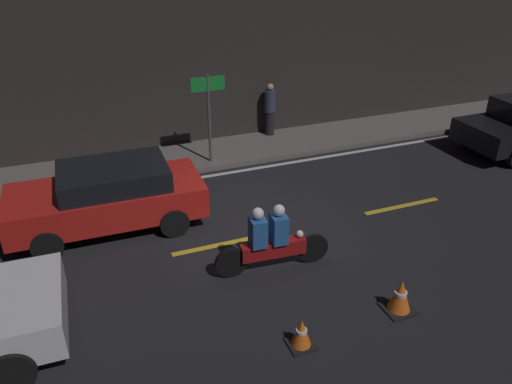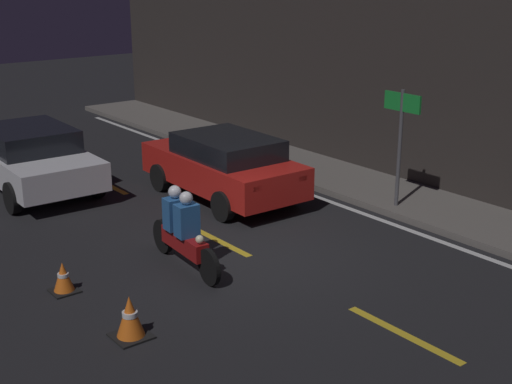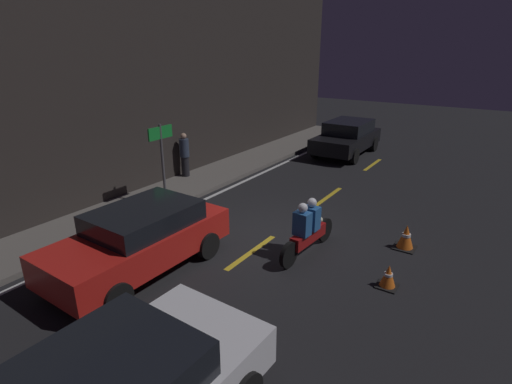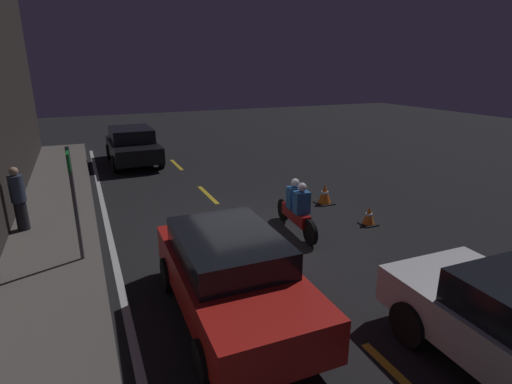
{
  "view_description": "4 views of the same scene",
  "coord_description": "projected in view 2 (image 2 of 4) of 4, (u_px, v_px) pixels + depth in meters",
  "views": [
    {
      "loc": [
        -3.43,
        -8.29,
        5.73
      ],
      "look_at": [
        -0.32,
        -0.33,
        1.26
      ],
      "focal_mm": 35.0,
      "sensor_mm": 36.0,
      "label": 1
    },
    {
      "loc": [
        9.16,
        -7.03,
        4.88
      ],
      "look_at": [
        -0.34,
        0.41,
        1.02
      ],
      "focal_mm": 50.0,
      "sensor_mm": 36.0,
      "label": 2
    },
    {
      "loc": [
        -8.01,
        -4.78,
        4.64
      ],
      "look_at": [
        -0.36,
        0.29,
        1.28
      ],
      "focal_mm": 28.0,
      "sensor_mm": 36.0,
      "label": 3
    },
    {
      "loc": [
        -8.47,
        3.55,
        4.04
      ],
      "look_at": [
        -0.19,
        -0.09,
        1.16
      ],
      "focal_mm": 28.0,
      "sensor_mm": 36.0,
      "label": 4
    }
  ],
  "objects": [
    {
      "name": "lane_dash_d",
      "position": [
        403.0,
        334.0,
        9.86
      ],
      "size": [
        2.0,
        0.14,
        0.01
      ],
      "color": "gold",
      "rests_on": "ground"
    },
    {
      "name": "lane_dash_a",
      "position": [
        33.0,
        147.0,
        19.98
      ],
      "size": [
        2.0,
        0.14,
        0.01
      ],
      "color": "gold",
      "rests_on": "ground"
    },
    {
      "name": "lane_solid_kerb",
      "position": [
        376.0,
        218.0,
        14.37
      ],
      "size": [
        25.2,
        0.14,
        0.01
      ],
      "color": "silver",
      "rests_on": "ground"
    },
    {
      "name": "motorcycle",
      "position": [
        183.0,
        231.0,
        11.89
      ],
      "size": [
        2.24,
        0.41,
        1.37
      ],
      "rotation": [
        0.0,
        0.0,
        -0.08
      ],
      "color": "black",
      "rests_on": "ground"
    },
    {
      "name": "taxi_red",
      "position": [
        224.0,
        165.0,
        15.38
      ],
      "size": [
        4.08,
        1.95,
        1.41
      ],
      "rotation": [
        0.0,
        0.0,
        3.12
      ],
      "color": "red",
      "rests_on": "ground"
    },
    {
      "name": "raised_curb",
      "position": [
        416.0,
        203.0,
        15.08
      ],
      "size": [
        28.0,
        1.98,
        0.14
      ],
      "color": "#605B56",
      "rests_on": "ground"
    },
    {
      "name": "ground_plane",
      "position": [
        250.0,
        256.0,
        12.48
      ],
      "size": [
        56.0,
        56.0,
        0.0
      ],
      "primitive_type": "plane",
      "color": "black"
    },
    {
      "name": "lane_dash_c",
      "position": [
        217.0,
        240.0,
        13.23
      ],
      "size": [
        2.0,
        0.14,
        0.01
      ],
      "color": "gold",
      "rests_on": "ground"
    },
    {
      "name": "sedan_white",
      "position": [
        32.0,
        157.0,
        15.92
      ],
      "size": [
        4.07,
        2.11,
        1.43
      ],
      "rotation": [
        0.0,
        0.0,
        -0.03
      ],
      "color": "silver",
      "rests_on": "ground"
    },
    {
      "name": "shop_sign",
      "position": [
        401.0,
        125.0,
        14.2
      ],
      "size": [
        0.9,
        0.08,
        2.4
      ],
      "color": "#4C4C51",
      "rests_on": "raised_curb"
    },
    {
      "name": "traffic_cone_near",
      "position": [
        63.0,
        278.0,
        11.07
      ],
      "size": [
        0.41,
        0.41,
        0.5
      ],
      "color": "black",
      "rests_on": "ground"
    },
    {
      "name": "traffic_cone_mid",
      "position": [
        130.0,
        317.0,
        9.7
      ],
      "size": [
        0.5,
        0.5,
        0.61
      ],
      "color": "black",
      "rests_on": "ground"
    },
    {
      "name": "lane_dash_b",
      "position": [
        106.0,
        184.0,
        16.61
      ],
      "size": [
        2.0,
        0.14,
        0.01
      ],
      "color": "gold",
      "rests_on": "ground"
    },
    {
      "name": "building_front",
      "position": [
        465.0,
        20.0,
        14.61
      ],
      "size": [
        28.0,
        0.3,
        7.59
      ],
      "color": "#2D2826",
      "rests_on": "ground"
    }
  ]
}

